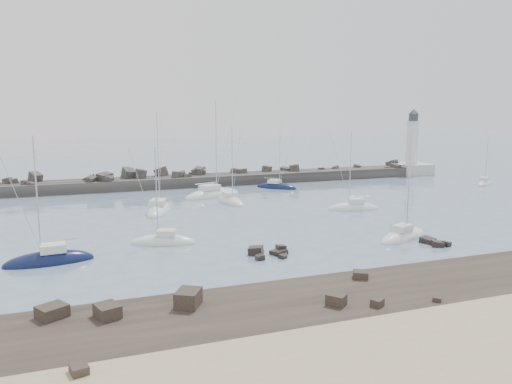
{
  "coord_description": "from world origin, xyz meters",
  "views": [
    {
      "loc": [
        -21.28,
        -51.03,
        13.69
      ],
      "look_at": [
        1.8,
        12.0,
        2.64
      ],
      "focal_mm": 35.0,
      "sensor_mm": 36.0,
      "label": 1
    }
  ],
  "objects_px": {
    "sailboat_4": "(164,242)",
    "sailboat_6": "(403,237)",
    "sailboat_10": "(484,184)",
    "sailboat_2": "(159,211)",
    "sailboat_5": "(231,202)",
    "sailboat_7": "(276,187)",
    "lighthouse": "(411,160)",
    "sailboat_1": "(49,261)",
    "sailboat_8": "(353,209)",
    "sailboat_3": "(212,195)"
  },
  "relations": [
    {
      "from": "sailboat_8",
      "to": "sailboat_7",
      "type": "bearing_deg",
      "value": 97.19
    },
    {
      "from": "sailboat_2",
      "to": "sailboat_6",
      "type": "relative_size",
      "value": 1.17
    },
    {
      "from": "sailboat_1",
      "to": "sailboat_8",
      "type": "distance_m",
      "value": 40.57
    },
    {
      "from": "sailboat_2",
      "to": "sailboat_5",
      "type": "height_order",
      "value": "sailboat_2"
    },
    {
      "from": "sailboat_4",
      "to": "sailboat_5",
      "type": "height_order",
      "value": "sailboat_5"
    },
    {
      "from": "sailboat_8",
      "to": "sailboat_10",
      "type": "distance_m",
      "value": 37.15
    },
    {
      "from": "sailboat_3",
      "to": "sailboat_10",
      "type": "height_order",
      "value": "sailboat_3"
    },
    {
      "from": "sailboat_2",
      "to": "sailboat_7",
      "type": "relative_size",
      "value": 1.22
    },
    {
      "from": "sailboat_4",
      "to": "sailboat_5",
      "type": "distance_m",
      "value": 23.72
    },
    {
      "from": "lighthouse",
      "to": "sailboat_10",
      "type": "xyz_separation_m",
      "value": [
        2.99,
        -17.68,
        -2.95
      ]
    },
    {
      "from": "sailboat_2",
      "to": "sailboat_5",
      "type": "bearing_deg",
      "value": 13.91
    },
    {
      "from": "sailboat_8",
      "to": "sailboat_4",
      "type": "bearing_deg",
      "value": -162.25
    },
    {
      "from": "sailboat_2",
      "to": "sailboat_7",
      "type": "height_order",
      "value": "sailboat_2"
    },
    {
      "from": "sailboat_5",
      "to": "sailboat_4",
      "type": "bearing_deg",
      "value": -124.31
    },
    {
      "from": "sailboat_3",
      "to": "sailboat_7",
      "type": "height_order",
      "value": "sailboat_3"
    },
    {
      "from": "sailboat_7",
      "to": "sailboat_5",
      "type": "bearing_deg",
      "value": -137.54
    },
    {
      "from": "sailboat_6",
      "to": "sailboat_10",
      "type": "distance_m",
      "value": 47.39
    },
    {
      "from": "sailboat_2",
      "to": "sailboat_8",
      "type": "xyz_separation_m",
      "value": [
        25.69,
        -7.9,
        -0.0
      ]
    },
    {
      "from": "lighthouse",
      "to": "sailboat_4",
      "type": "distance_m",
      "value": 71.51
    },
    {
      "from": "sailboat_1",
      "to": "sailboat_8",
      "type": "xyz_separation_m",
      "value": [
        38.76,
        11.98,
        -0.01
      ]
    },
    {
      "from": "lighthouse",
      "to": "sailboat_8",
      "type": "xyz_separation_m",
      "value": [
        -32.14,
        -29.76,
        -2.95
      ]
    },
    {
      "from": "lighthouse",
      "to": "sailboat_1",
      "type": "relative_size",
      "value": 1.16
    },
    {
      "from": "sailboat_10",
      "to": "sailboat_2",
      "type": "bearing_deg",
      "value": -176.07
    },
    {
      "from": "lighthouse",
      "to": "sailboat_5",
      "type": "relative_size",
      "value": 1.19
    },
    {
      "from": "sailboat_5",
      "to": "sailboat_6",
      "type": "bearing_deg",
      "value": -66.83
    },
    {
      "from": "sailboat_4",
      "to": "sailboat_6",
      "type": "xyz_separation_m",
      "value": [
        24.64,
        -6.74,
        0.0
      ]
    },
    {
      "from": "sailboat_6",
      "to": "sailboat_7",
      "type": "height_order",
      "value": "sailboat_6"
    },
    {
      "from": "sailboat_5",
      "to": "sailboat_8",
      "type": "relative_size",
      "value": 1.05
    },
    {
      "from": "sailboat_2",
      "to": "sailboat_5",
      "type": "relative_size",
      "value": 1.19
    },
    {
      "from": "sailboat_1",
      "to": "sailboat_5",
      "type": "xyz_separation_m",
      "value": [
        24.21,
        22.63,
        -0.01
      ]
    },
    {
      "from": "sailboat_7",
      "to": "sailboat_8",
      "type": "height_order",
      "value": "sailboat_7"
    },
    {
      "from": "sailboat_3",
      "to": "sailboat_5",
      "type": "height_order",
      "value": "sailboat_3"
    },
    {
      "from": "sailboat_3",
      "to": "sailboat_5",
      "type": "xyz_separation_m",
      "value": [
        1.07,
        -6.46,
        -0.01
      ]
    },
    {
      "from": "sailboat_1",
      "to": "sailboat_2",
      "type": "xyz_separation_m",
      "value": [
        13.07,
        19.88,
        -0.01
      ]
    },
    {
      "from": "lighthouse",
      "to": "sailboat_7",
      "type": "bearing_deg",
      "value": -166.65
    },
    {
      "from": "sailboat_4",
      "to": "sailboat_5",
      "type": "xyz_separation_m",
      "value": [
        13.37,
        19.59,
        0.0
      ]
    },
    {
      "from": "lighthouse",
      "to": "sailboat_10",
      "type": "bearing_deg",
      "value": -80.41
    },
    {
      "from": "sailboat_1",
      "to": "sailboat_2",
      "type": "relative_size",
      "value": 0.86
    },
    {
      "from": "sailboat_7",
      "to": "sailboat_1",
      "type": "bearing_deg",
      "value": -137.13
    },
    {
      "from": "sailboat_2",
      "to": "sailboat_10",
      "type": "bearing_deg",
      "value": 3.93
    },
    {
      "from": "sailboat_8",
      "to": "sailboat_3",
      "type": "bearing_deg",
      "value": 132.38
    },
    {
      "from": "sailboat_5",
      "to": "sailboat_7",
      "type": "relative_size",
      "value": 1.02
    },
    {
      "from": "sailboat_4",
      "to": "sailboat_6",
      "type": "height_order",
      "value": "sailboat_6"
    },
    {
      "from": "sailboat_3",
      "to": "sailboat_4",
      "type": "xyz_separation_m",
      "value": [
        -12.3,
        -26.05,
        -0.01
      ]
    },
    {
      "from": "sailboat_8",
      "to": "sailboat_10",
      "type": "relative_size",
      "value": 1.16
    },
    {
      "from": "lighthouse",
      "to": "sailboat_8",
      "type": "relative_size",
      "value": 1.25
    },
    {
      "from": "sailboat_6",
      "to": "sailboat_10",
      "type": "height_order",
      "value": "sailboat_6"
    },
    {
      "from": "sailboat_7",
      "to": "lighthouse",
      "type": "bearing_deg",
      "value": 13.35
    },
    {
      "from": "sailboat_3",
      "to": "sailboat_1",
      "type": "bearing_deg",
      "value": -128.51
    },
    {
      "from": "lighthouse",
      "to": "sailboat_4",
      "type": "relative_size",
      "value": 1.34
    }
  ]
}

